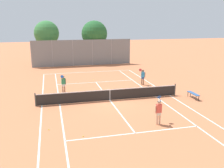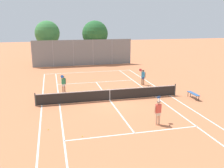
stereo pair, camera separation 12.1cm
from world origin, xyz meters
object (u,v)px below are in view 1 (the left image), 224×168
(player_near_side, at_px, (159,111))
(tree_behind_left, at_px, (46,34))
(tennis_net, at_px, (110,95))
(player_far_right, at_px, (143,76))
(loose_tennis_ball_1, at_px, (94,80))
(loose_tennis_ball_3, at_px, (49,130))
(courtside_bench, at_px, (193,94))
(tree_behind_right, at_px, (94,34))
(loose_tennis_ball_0, at_px, (83,136))
(player_far_left, at_px, (63,83))

(player_near_side, bearing_deg, tree_behind_left, 105.21)
(tennis_net, relative_size, tree_behind_left, 1.87)
(player_near_side, xyz_separation_m, player_far_right, (2.63, 9.70, 0.00))
(loose_tennis_ball_1, bearing_deg, loose_tennis_ball_3, -112.01)
(courtside_bench, xyz_separation_m, tree_behind_right, (-4.93, 19.90, 3.97))
(loose_tennis_ball_0, relative_size, loose_tennis_ball_3, 1.00)
(player_far_left, distance_m, tree_behind_left, 17.02)
(player_near_side, bearing_deg, loose_tennis_ball_0, -173.12)
(loose_tennis_ball_1, bearing_deg, courtside_bench, -51.05)
(tennis_net, relative_size, player_near_side, 6.76)
(loose_tennis_ball_3, bearing_deg, player_near_side, -6.81)
(player_far_right, bearing_deg, loose_tennis_ball_3, -136.85)
(loose_tennis_ball_3, height_order, tree_behind_left, tree_behind_left)
(loose_tennis_ball_1, distance_m, loose_tennis_ball_3, 13.22)
(tennis_net, distance_m, player_far_left, 4.84)
(tree_behind_left, bearing_deg, player_far_right, -58.67)
(player_far_left, height_order, courtside_bench, player_far_left)
(player_far_left, bearing_deg, player_far_right, 6.76)
(tree_behind_left, distance_m, tree_behind_right, 7.23)
(player_near_side, bearing_deg, loose_tennis_ball_1, 98.25)
(tennis_net, height_order, courtside_bench, tennis_net)
(tree_behind_left, bearing_deg, loose_tennis_ball_1, -67.84)
(tree_behind_right, bearing_deg, tennis_net, -96.45)
(player_near_side, xyz_separation_m, tree_behind_right, (0.25, 24.22, 3.45))
(player_near_side, height_order, loose_tennis_ball_3, player_near_side)
(tennis_net, height_order, tree_behind_left, tree_behind_left)
(loose_tennis_ball_3, bearing_deg, courtside_bench, 16.21)
(player_near_side, bearing_deg, player_far_left, 121.97)
(tennis_net, relative_size, player_far_left, 6.76)
(player_far_right, distance_m, loose_tennis_ball_1, 5.71)
(loose_tennis_ball_0, bearing_deg, player_far_left, 93.20)
(player_far_right, bearing_deg, tree_behind_right, 99.29)
(loose_tennis_ball_0, xyz_separation_m, courtside_bench, (10.12, 4.91, 0.38))
(tree_behind_left, bearing_deg, loose_tennis_ball_3, -89.91)
(player_near_side, height_order, player_far_left, same)
(loose_tennis_ball_1, bearing_deg, tree_behind_left, 112.16)
(tennis_net, height_order, player_far_left, player_far_left)
(player_far_left, distance_m, loose_tennis_ball_0, 9.39)
(player_near_side, distance_m, tree_behind_left, 26.49)
(courtside_bench, distance_m, tree_behind_right, 20.88)
(player_far_right, xyz_separation_m, loose_tennis_ball_0, (-7.56, -10.30, -0.89))
(tennis_net, bearing_deg, tree_behind_left, 104.25)
(player_near_side, xyz_separation_m, loose_tennis_ball_0, (-4.93, -0.60, -0.89))
(player_near_side, relative_size, tree_behind_left, 0.28)
(tennis_net, xyz_separation_m, loose_tennis_ball_0, (-3.07, -6.13, -0.48))
(tree_behind_left, bearing_deg, tennis_net, -75.75)
(tree_behind_right, bearing_deg, player_near_side, -90.60)
(player_far_right, height_order, loose_tennis_ball_1, player_far_right)
(loose_tennis_ball_0, distance_m, loose_tennis_ball_1, 14.00)
(player_far_right, distance_m, loose_tennis_ball_0, 12.80)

